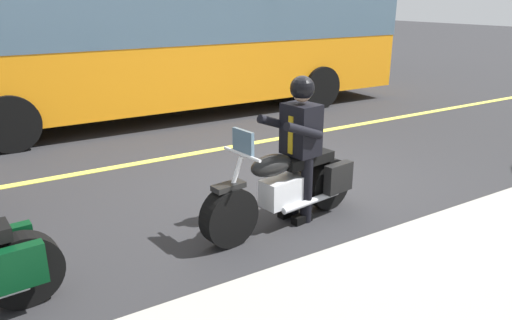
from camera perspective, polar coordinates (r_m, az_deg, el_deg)
name	(u,v)px	position (r m, az deg, el deg)	size (l,w,h in m)	color
ground_plane	(295,182)	(7.11, 4.61, -2.58)	(80.00, 80.00, 0.00)	#28282B
lane_center_stripe	(230,147)	(8.71, -3.14, 1.51)	(60.00, 0.16, 0.01)	#E5DB4C
motorcycle_main	(287,187)	(5.68, 3.68, -3.25)	(2.22, 0.79, 1.26)	black
rider_main	(300,137)	(5.62, 5.19, 2.76)	(0.68, 0.61, 1.74)	black
bus_near	(173,30)	(11.16, -9.71, 14.85)	(11.05, 2.70, 3.30)	orange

